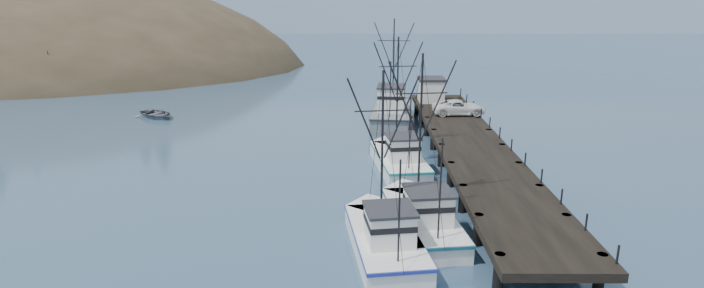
# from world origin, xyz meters

# --- Properties ---
(ground) EXTENTS (400.00, 400.00, 0.00)m
(ground) POSITION_xyz_m (0.00, 0.00, 0.00)
(ground) COLOR navy
(ground) RESTS_ON ground
(pier) EXTENTS (6.00, 44.00, 2.00)m
(pier) POSITION_xyz_m (14.00, 16.00, 1.69)
(pier) COLOR black
(pier) RESTS_ON ground
(distant_ridge) EXTENTS (360.00, 40.00, 26.00)m
(distant_ridge) POSITION_xyz_m (10.00, 170.00, 0.00)
(distant_ridge) COLOR #9EB2C6
(distant_ridge) RESTS_ON ground
(distant_ridge_far) EXTENTS (180.00, 25.00, 18.00)m
(distant_ridge_far) POSITION_xyz_m (-40.00, 185.00, 0.00)
(distant_ridge_far) COLOR silver
(distant_ridge_far) RESTS_ON ground
(moored_sailboats) EXTENTS (14.56, 15.59, 6.35)m
(moored_sailboats) POSITION_xyz_m (-34.59, 55.05, 0.33)
(moored_sailboats) COLOR white
(moored_sailboats) RESTS_ON ground
(trawler_near) EXTENTS (4.88, 11.45, 11.51)m
(trawler_near) POSITION_xyz_m (8.24, 3.24, 0.82)
(trawler_near) COLOR white
(trawler_near) RESTS_ON ground
(trawler_mid) EXTENTS (4.95, 11.05, 10.92)m
(trawler_mid) POSITION_xyz_m (5.71, 0.37, 0.82)
(trawler_mid) COLOR white
(trawler_mid) RESTS_ON ground
(trawler_far) EXTENTS (4.85, 11.19, 11.39)m
(trawler_far) POSITION_xyz_m (7.68, 15.55, 0.82)
(trawler_far) COLOR white
(trawler_far) RESTS_ON ground
(work_vessel) EXTENTS (5.44, 14.02, 11.90)m
(work_vessel) POSITION_xyz_m (8.12, 31.73, 1.23)
(work_vessel) COLOR slate
(work_vessel) RESTS_ON ground
(pier_shed) EXTENTS (3.00, 3.20, 2.80)m
(pier_shed) POSITION_xyz_m (12.79, 34.00, 3.42)
(pier_shed) COLOR silver
(pier_shed) RESTS_ON pier
(pickup_truck) EXTENTS (5.65, 2.81, 1.54)m
(pickup_truck) POSITION_xyz_m (14.86, 27.17, 2.77)
(pickup_truck) COLOR white
(pickup_truck) RESTS_ON pier
(motorboat) EXTENTS (6.64, 6.47, 1.12)m
(motorboat) POSITION_xyz_m (-19.64, 34.00, 0.00)
(motorboat) COLOR slate
(motorboat) RESTS_ON ground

